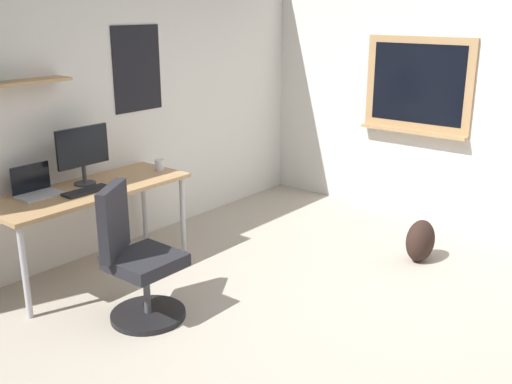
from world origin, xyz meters
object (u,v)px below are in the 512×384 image
object	(u,v)px
computer_mouse	(116,182)
backpack	(420,241)
office_chair	(136,263)
monitor_primary	(83,151)
keyboard	(87,191)
desk	(90,196)
coffee_mug	(159,165)
laptop	(36,188)

from	to	relation	value
computer_mouse	backpack	size ratio (longest dim) A/B	0.29
office_chair	monitor_primary	bearing A→B (deg)	72.59
keyboard	desk	bearing A→B (deg)	44.34
desk	coffee_mug	xyz separation A→B (m)	(0.70, -0.03, 0.11)
office_chair	backpack	distance (m)	2.42
monitor_primary	laptop	bearing A→B (deg)	173.15
office_chair	backpack	xyz separation A→B (m)	(2.14, -1.10, -0.23)
laptop	computer_mouse	world-z (taller)	laptop
office_chair	laptop	size ratio (longest dim) A/B	3.06
monitor_primary	backpack	xyz separation A→B (m)	(1.85, -2.04, -0.81)
keyboard	coffee_mug	size ratio (longest dim) A/B	4.02
computer_mouse	coffee_mug	world-z (taller)	coffee_mug
office_chair	coffee_mug	distance (m)	1.30
laptop	coffee_mug	size ratio (longest dim) A/B	3.37
monitor_primary	computer_mouse	xyz separation A→B (m)	(0.16, -0.18, -0.25)
monitor_primary	desk	bearing A→B (deg)	-111.63
laptop	computer_mouse	distance (m)	0.61
desk	computer_mouse	distance (m)	0.23
office_chair	laptop	xyz separation A→B (m)	(-0.11, 0.99, 0.37)
laptop	coffee_mug	distance (m)	1.08
backpack	desk	bearing A→B (deg)	134.27
desk	computer_mouse	xyz separation A→B (m)	(0.20, -0.08, 0.08)
office_chair	laptop	bearing A→B (deg)	96.22
laptop	monitor_primary	bearing A→B (deg)	-6.85
backpack	monitor_primary	bearing A→B (deg)	132.19
office_chair	keyboard	xyz separation A→B (m)	(0.17, 0.76, 0.32)
office_chair	laptop	distance (m)	1.06
coffee_mug	laptop	bearing A→B (deg)	170.51
keyboard	computer_mouse	bearing A→B (deg)	-0.00
computer_mouse	coffee_mug	xyz separation A→B (m)	(0.50, 0.05, 0.03)
backpack	laptop	bearing A→B (deg)	137.15
desk	backpack	bearing A→B (deg)	-45.73
computer_mouse	backpack	distance (m)	2.57
desk	monitor_primary	bearing A→B (deg)	68.37
laptop	backpack	xyz separation A→B (m)	(2.25, -2.08, -0.59)
laptop	monitor_primary	xyz separation A→B (m)	(0.40, -0.05, 0.22)
monitor_primary	backpack	world-z (taller)	monitor_primary
office_chair	keyboard	size ratio (longest dim) A/B	2.57
laptop	office_chair	bearing A→B (deg)	-83.78
computer_mouse	office_chair	bearing A→B (deg)	-120.90
desk	office_chair	size ratio (longest dim) A/B	1.69
keyboard	coffee_mug	xyz separation A→B (m)	(0.78, 0.05, 0.04)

